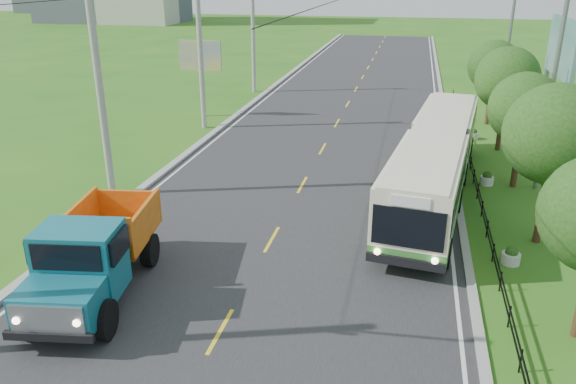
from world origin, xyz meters
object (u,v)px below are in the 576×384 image
(planter_near, at_px, (511,256))
(pole_near, at_px, (100,83))
(tree_back, at_px, (494,69))
(streetlight_far, at_px, (506,46))
(planter_mid, at_px, (487,179))
(bus, at_px, (436,157))
(planter_far, at_px, (473,135))
(dump_truck, at_px, (93,250))
(pole_mid, at_px, (201,48))
(tree_fifth, at_px, (508,82))
(streetlight_mid, at_px, (549,84))
(billboard_right, at_px, (561,56))
(pole_far, at_px, (253,30))
(billboard_left, at_px, (200,60))
(tree_fourth, at_px, (525,112))
(tree_third, at_px, (555,139))

(planter_near, bearing_deg, pole_near, 169.91)
(tree_back, xyz_separation_m, streetlight_far, (0.79, 1.86, 1.25))
(planter_mid, xyz_separation_m, bus, (-2.56, -2.13, 1.57))
(planter_far, height_order, dump_truck, dump_truck)
(planter_mid, bearing_deg, pole_mid, 157.46)
(tree_fifth, xyz_separation_m, bus, (-3.81, -8.27, -2.00))
(streetlight_mid, relative_size, bus, 0.56)
(billboard_right, bearing_deg, pole_near, -151.86)
(bus, bearing_deg, tree_back, 82.56)
(pole_far, relative_size, streetlight_mid, 1.10)
(tree_fifth, relative_size, bus, 0.36)
(billboard_left, distance_m, dump_truck, 23.57)
(planter_far, bearing_deg, dump_truck, -121.92)
(tree_back, height_order, streetlight_mid, streetlight_mid)
(tree_fourth, height_order, streetlight_far, streetlight_far)
(tree_fourth, height_order, planter_near, tree_fourth)
(tree_back, xyz_separation_m, streetlight_mid, (0.79, -12.14, 1.25))
(tree_fourth, relative_size, bus, 0.33)
(tree_fifth, bearing_deg, pole_far, 144.64)
(streetlight_far, relative_size, bus, 0.56)
(planter_mid, bearing_deg, bus, -140.27)
(tree_back, distance_m, billboard_left, 19.48)
(pole_far, bearing_deg, streetlight_mid, -45.14)
(planter_near, xyz_separation_m, bus, (-2.56, 5.87, 1.57))
(tree_fifth, bearing_deg, tree_third, -90.00)
(tree_fourth, xyz_separation_m, planter_far, (-1.26, 7.86, -3.30))
(pole_mid, xyz_separation_m, planter_far, (16.86, 1.00, -4.81))
(planter_mid, relative_size, billboard_left, 0.13)
(planter_near, distance_m, dump_truck, 13.96)
(pole_near, bearing_deg, billboard_right, 28.14)
(tree_fourth, height_order, dump_truck, tree_fourth)
(pole_near, distance_m, dump_truck, 9.47)
(planter_near, bearing_deg, pole_far, 121.99)
(pole_far, relative_size, planter_near, 14.93)
(tree_fourth, relative_size, dump_truck, 0.80)
(pole_far, xyz_separation_m, streetlight_mid, (18.90, -19.00, -0.19))
(pole_far, bearing_deg, tree_fourth, -46.15)
(pole_mid, bearing_deg, streetlight_mid, -20.32)
(pole_mid, relative_size, tree_third, 1.67)
(planter_far, xyz_separation_m, billboard_right, (3.70, -2.00, 5.06))
(pole_near, bearing_deg, bus, 11.36)
(pole_far, bearing_deg, planter_near, -58.01)
(pole_far, distance_m, bus, 25.72)
(planter_mid, bearing_deg, pole_near, -163.48)
(pole_mid, bearing_deg, tree_fifth, -2.71)
(pole_mid, height_order, pole_far, same)
(pole_far, relative_size, billboard_left, 1.92)
(tree_back, bearing_deg, dump_truck, -119.69)
(streetlight_far, bearing_deg, dump_truck, -119.25)
(billboard_right, relative_size, bus, 0.45)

